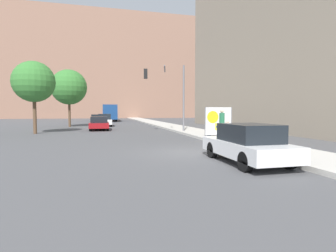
% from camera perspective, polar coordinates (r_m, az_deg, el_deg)
% --- Properties ---
extents(ground_plane, '(160.00, 160.00, 0.00)m').
position_cam_1_polar(ground_plane, '(11.99, 5.02, -5.83)').
color(ground_plane, '#4F4F51').
extents(sidewalk_curb, '(3.00, 90.00, 0.18)m').
position_cam_1_polar(sidewalk_curb, '(27.37, 2.51, -0.52)').
color(sidewalk_curb, beige).
rests_on(sidewalk_curb, ground_plane).
extents(building_backdrop_far, '(52.00, 12.00, 28.44)m').
position_cam_1_polar(building_backdrop_far, '(77.51, -12.63, 12.33)').
color(building_backdrop_far, '#936B56').
rests_on(building_backdrop_far, ground_plane).
extents(building_backdrop_right, '(10.00, 32.00, 22.54)m').
position_cam_1_polar(building_backdrop_right, '(30.91, 26.42, 20.59)').
color(building_backdrop_right, gray).
rests_on(building_backdrop_right, ground_plane).
extents(seated_protester, '(0.97, 0.77, 1.19)m').
position_cam_1_polar(seated_protester, '(15.02, 12.81, -0.93)').
color(seated_protester, '#474C56').
rests_on(seated_protester, sidewalk_curb).
extents(jogger_on_sidewalk, '(0.34, 0.34, 1.84)m').
position_cam_1_polar(jogger_on_sidewalk, '(17.00, 11.64, 0.60)').
color(jogger_on_sidewalk, '#424247').
rests_on(jogger_on_sidewalk, sidewalk_curb).
extents(pedestrian_behind, '(0.34, 0.34, 1.77)m').
position_cam_1_polar(pedestrian_behind, '(18.50, 8.90, 0.71)').
color(pedestrian_behind, '#334775').
rests_on(pedestrian_behind, sidewalk_curb).
extents(protest_banner, '(1.97, 0.06, 1.97)m').
position_cam_1_polar(protest_banner, '(18.05, 10.87, 1.06)').
color(protest_banner, slate).
rests_on(protest_banner, sidewalk_curb).
extents(traffic_light_pole, '(3.47, 3.23, 5.66)m').
position_cam_1_polar(traffic_light_pole, '(22.94, 0.27, 8.62)').
color(traffic_light_pole, slate).
rests_on(traffic_light_pole, sidewalk_curb).
extents(parked_car_curbside, '(1.80, 4.12, 1.43)m').
position_cam_1_polar(parked_car_curbside, '(9.94, 16.92, -3.69)').
color(parked_car_curbside, white).
rests_on(parked_car_curbside, ground_plane).
extents(car_on_road_nearest, '(1.83, 4.25, 1.35)m').
position_cam_1_polar(car_on_road_nearest, '(26.97, -14.74, 0.59)').
color(car_on_road_nearest, maroon).
rests_on(car_on_road_nearest, ground_plane).
extents(car_on_road_midblock, '(1.72, 4.50, 1.55)m').
position_cam_1_polar(car_on_road_midblock, '(33.89, -13.63, 1.26)').
color(car_on_road_midblock, white).
rests_on(car_on_road_midblock, ground_plane).
extents(car_on_road_distant, '(1.84, 4.29, 1.38)m').
position_cam_1_polar(car_on_road_distant, '(42.22, -15.23, 1.52)').
color(car_on_road_distant, '#565B60').
rests_on(car_on_road_distant, ground_plane).
extents(city_bus_on_road, '(2.49, 11.69, 3.03)m').
position_cam_1_polar(city_bus_on_road, '(51.66, -12.63, 3.03)').
color(city_bus_on_road, navy).
rests_on(city_bus_on_road, ground_plane).
extents(street_tree_near_curb, '(3.38, 3.38, 6.01)m').
position_cam_1_polar(street_tree_near_curb, '(24.57, -27.19, 8.53)').
color(street_tree_near_curb, brown).
rests_on(street_tree_near_curb, ground_plane).
extents(street_tree_midblock, '(4.15, 4.15, 6.80)m').
position_cam_1_polar(street_tree_midblock, '(33.48, -20.76, 7.90)').
color(street_tree_midblock, brown).
rests_on(street_tree_midblock, ground_plane).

